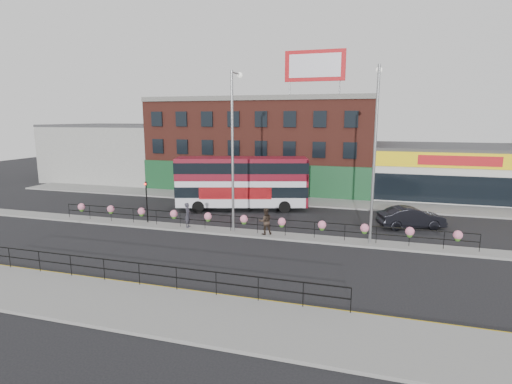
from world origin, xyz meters
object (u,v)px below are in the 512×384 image
(double_decker_bus, at_px, (242,178))
(lamp_column_east, at_px, (375,140))
(car, at_px, (411,218))
(pedestrian_a, at_px, (188,215))
(pedestrian_b, at_px, (265,221))
(lamp_column_west, at_px, (234,138))

(double_decker_bus, xyz_separation_m, lamp_column_east, (11.17, -7.04, 3.90))
(double_decker_bus, xyz_separation_m, car, (14.05, -2.22, -2.09))
(lamp_column_east, bearing_deg, double_decker_bus, 147.79)
(double_decker_bus, bearing_deg, car, -8.98)
(pedestrian_a, xyz_separation_m, pedestrian_b, (5.98, -0.16, 0.01))
(pedestrian_b, relative_size, lamp_column_west, 0.17)
(pedestrian_b, xyz_separation_m, lamp_column_west, (-2.40, 0.37, 5.67))
(lamp_column_west, bearing_deg, double_decker_bus, 104.07)
(double_decker_bus, height_order, pedestrian_a, double_decker_bus)
(pedestrian_a, height_order, pedestrian_b, pedestrian_b)
(car, bearing_deg, lamp_column_west, 91.58)
(double_decker_bus, xyz_separation_m, pedestrian_b, (4.17, -7.44, -1.80))
(car, bearing_deg, lamp_column_east, 129.24)
(pedestrian_b, bearing_deg, pedestrian_a, -27.91)
(pedestrian_b, bearing_deg, double_decker_bus, -87.08)
(car, bearing_deg, double_decker_bus, 61.07)
(lamp_column_west, bearing_deg, pedestrian_a, -176.63)
(pedestrian_a, xyz_separation_m, lamp_column_west, (3.59, 0.21, 5.68))
(car, relative_size, pedestrian_a, 2.77)
(lamp_column_west, bearing_deg, lamp_column_east, 0.16)
(double_decker_bus, bearing_deg, pedestrian_a, -104.01)
(double_decker_bus, distance_m, lamp_column_west, 8.25)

